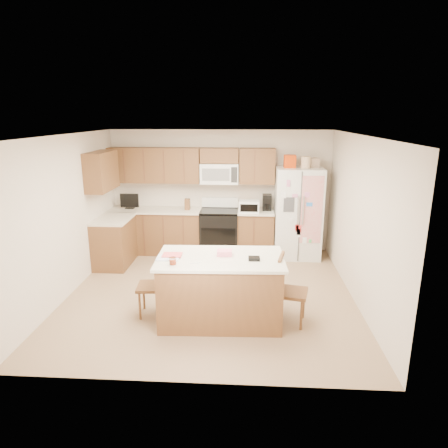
# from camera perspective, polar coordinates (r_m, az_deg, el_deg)

# --- Properties ---
(ground) EXTENTS (4.50, 4.50, 0.00)m
(ground) POSITION_cam_1_polar(r_m,az_deg,el_deg) (6.56, -1.91, -9.81)
(ground) COLOR #927258
(ground) RESTS_ON ground
(room_shell) EXTENTS (4.60, 4.60, 2.52)m
(room_shell) POSITION_cam_1_polar(r_m,az_deg,el_deg) (6.09, -2.03, 2.56)
(room_shell) COLOR beige
(room_shell) RESTS_ON ground
(cabinetry) EXTENTS (3.36, 1.56, 2.15)m
(cabinetry) POSITION_cam_1_polar(r_m,az_deg,el_deg) (8.08, -7.73, 1.81)
(cabinetry) COLOR brown
(cabinetry) RESTS_ON ground
(stove) EXTENTS (0.76, 0.65, 1.13)m
(stove) POSITION_cam_1_polar(r_m,az_deg,el_deg) (8.20, -0.67, -1.03)
(stove) COLOR black
(stove) RESTS_ON ground
(refrigerator) EXTENTS (0.90, 0.79, 2.04)m
(refrigerator) POSITION_cam_1_polar(r_m,az_deg,el_deg) (8.06, 10.49, 1.71)
(refrigerator) COLOR white
(refrigerator) RESTS_ON ground
(island) EXTENTS (1.74, 1.05, 1.02)m
(island) POSITION_cam_1_polar(r_m,az_deg,el_deg) (5.57, -0.51, -9.22)
(island) COLOR brown
(island) RESTS_ON ground
(windsor_chair_left) EXTENTS (0.41, 0.43, 0.93)m
(windsor_chair_left) POSITION_cam_1_polar(r_m,az_deg,el_deg) (5.83, -10.14, -8.67)
(windsor_chair_left) COLOR brown
(windsor_chair_left) RESTS_ON ground
(windsor_chair_back) EXTENTS (0.43, 0.41, 0.89)m
(windsor_chair_back) POSITION_cam_1_polar(r_m,az_deg,el_deg) (6.20, -0.29, -7.12)
(windsor_chair_back) COLOR brown
(windsor_chair_back) RESTS_ON ground
(windsor_chair_right) EXTENTS (0.48, 0.49, 0.97)m
(windsor_chair_right) POSITION_cam_1_polar(r_m,az_deg,el_deg) (5.59, 9.47, -9.51)
(windsor_chair_right) COLOR brown
(windsor_chair_right) RESTS_ON ground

